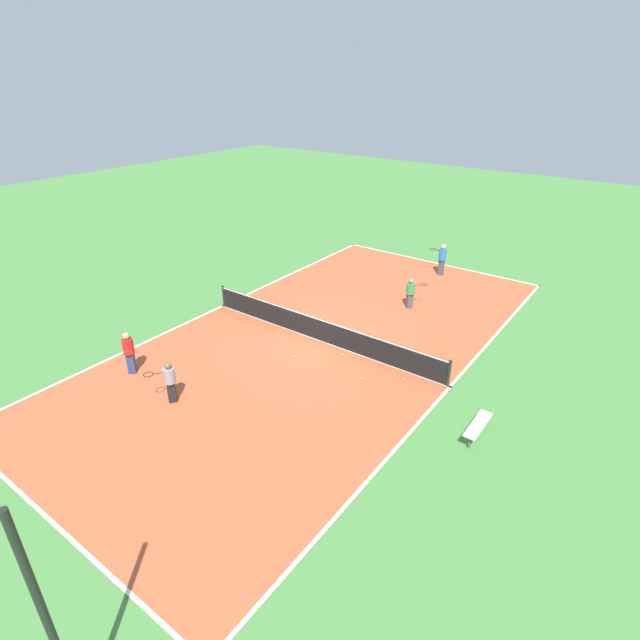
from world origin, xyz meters
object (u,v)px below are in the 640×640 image
tennis_ball_far_baseline (404,379)px  tennis_ball_right_alley (343,354)px  tennis_net (320,329)px  player_baseline_gray (170,380)px  player_far_green (411,292)px  bench (478,426)px  tennis_ball_near_net (362,378)px  player_near_blue (442,257)px  tennis_ball_midcourt (294,356)px  player_coach_red (129,350)px  fence_post_back_left (49,628)px

tennis_ball_far_baseline → tennis_ball_right_alley: bearing=-3.3°
tennis_net → player_baseline_gray: bearing=76.7°
tennis_net → player_far_green: (-1.41, -4.72, 0.26)m
bench → player_baseline_gray: 9.28m
player_far_green → tennis_ball_near_net: size_ratio=19.95×
tennis_net → player_near_blue: (-0.86, -9.20, 0.42)m
tennis_ball_midcourt → player_coach_red: bearing=46.8°
player_baseline_gray → player_coach_red: player_coach_red is taller
player_baseline_gray → tennis_ball_near_net: player_baseline_gray is taller
player_coach_red → tennis_ball_far_baseline: size_ratio=22.92×
bench → tennis_ball_far_baseline: bearing=-113.7°
player_baseline_gray → player_far_green: player_baseline_gray is taller
player_baseline_gray → player_near_blue: 15.31m
tennis_ball_far_baseline → fence_post_back_left: (-0.40, 11.79, 2.26)m
player_baseline_gray → tennis_ball_midcourt: player_baseline_gray is taller
player_near_blue → fence_post_back_left: fence_post_back_left is taller
player_baseline_gray → player_far_green: size_ratio=1.05×
player_far_green → fence_post_back_left: bearing=-131.3°
player_coach_red → tennis_ball_right_alley: player_coach_red is taller
tennis_ball_near_net → player_far_green: bearing=-77.6°
tennis_ball_midcourt → fence_post_back_left: size_ratio=0.01×
player_baseline_gray → tennis_ball_midcourt: 4.65m
player_coach_red → tennis_ball_midcourt: 5.69m
tennis_ball_far_baseline → player_coach_red: bearing=33.3°
player_coach_red → fence_post_back_left: size_ratio=0.34×
fence_post_back_left → tennis_net: bearing=-70.8°
player_far_green → tennis_ball_right_alley: size_ratio=19.95×
player_far_green → player_near_blue: 4.52m
player_baseline_gray → tennis_ball_midcourt: bearing=-157.5°
bench → player_far_green: 8.62m
tennis_ball_far_baseline → tennis_ball_right_alley: 2.57m
player_coach_red → tennis_ball_far_baseline: bearing=174.4°
player_baseline_gray → tennis_ball_right_alley: 6.21m
tennis_ball_far_baseline → player_far_green: bearing=-64.7°
tennis_net → player_far_green: player_far_green is taller
player_far_green → tennis_ball_right_alley: player_far_green is taller
tennis_ball_midcourt → bench: bearing=177.4°
player_coach_red → tennis_ball_midcourt: bearing=-172.1°
player_near_blue → player_coach_red: bearing=78.4°
tennis_ball_right_alley → player_baseline_gray: bearing=63.5°
bench → fence_post_back_left: (2.62, 10.47, 1.94)m
tennis_ball_midcourt → player_baseline_gray: bearing=72.1°
tennis_net → tennis_ball_near_net: size_ratio=155.46×
player_near_blue → tennis_ball_right_alley: bearing=98.9°
player_near_blue → tennis_ball_right_alley: size_ratio=23.70×
tennis_ball_near_net → tennis_ball_midcourt: bearing=4.9°
player_coach_red → tennis_ball_midcourt: (-3.85, -4.10, -0.85)m
player_near_blue → tennis_ball_far_baseline: (-3.05, 9.77, -0.89)m
tennis_ball_near_net → bench: bearing=172.4°
player_far_green → fence_post_back_left: size_ratio=0.29×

